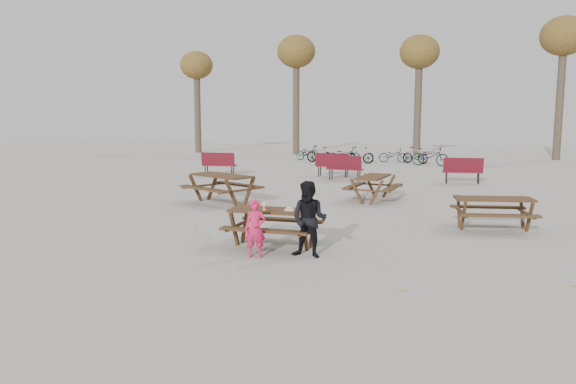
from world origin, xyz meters
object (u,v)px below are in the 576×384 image
(main_picnic_table, at_px, (274,218))
(picnic_table_east, at_px, (493,214))
(child, at_px, (255,229))
(food_tray, at_px, (290,210))
(adult, at_px, (309,220))
(picnic_table_north, at_px, (222,189))
(soda_bottle, at_px, (264,207))
(picnic_table_far, at_px, (373,188))

(main_picnic_table, distance_m, picnic_table_east, 5.41)
(child, bearing_deg, food_tray, 49.84)
(child, distance_m, adult, 1.04)
(child, distance_m, picnic_table_north, 6.59)
(soda_bottle, bearing_deg, adult, -24.42)
(soda_bottle, height_order, child, child)
(main_picnic_table, height_order, picnic_table_north, picnic_table_north)
(main_picnic_table, height_order, adult, adult)
(food_tray, distance_m, picnic_table_east, 5.17)
(main_picnic_table, xyz_separation_m, child, (-0.06, -0.93, -0.03))
(main_picnic_table, height_order, soda_bottle, soda_bottle)
(food_tray, height_order, picnic_table_north, picnic_table_north)
(picnic_table_east, bearing_deg, child, -148.55)
(adult, relative_size, picnic_table_far, 0.80)
(child, height_order, adult, adult)
(adult, xyz_separation_m, picnic_table_east, (3.48, 3.76, -0.35))
(adult, distance_m, picnic_table_far, 7.32)
(food_tray, xyz_separation_m, picnic_table_north, (-3.65, 4.88, -0.35))
(food_tray, relative_size, adult, 0.12)
(food_tray, distance_m, adult, 0.82)
(main_picnic_table, distance_m, picnic_table_far, 6.75)
(picnic_table_east, bearing_deg, picnic_table_far, 122.80)
(picnic_table_north, bearing_deg, picnic_table_far, 49.66)
(soda_bottle, xyz_separation_m, picnic_table_far, (1.19, 6.82, -0.45))
(food_tray, bearing_deg, soda_bottle, -169.98)
(main_picnic_table, relative_size, picnic_table_east, 1.02)
(adult, height_order, picnic_table_far, adult)
(picnic_table_east, bearing_deg, picnic_table_north, 156.85)
(adult, bearing_deg, picnic_table_far, 92.86)
(main_picnic_table, xyz_separation_m, picnic_table_far, (1.04, 6.67, -0.19))
(adult, height_order, picnic_table_east, adult)
(adult, bearing_deg, child, -159.91)
(picnic_table_far, bearing_deg, soda_bottle, 176.82)
(adult, distance_m, picnic_table_north, 6.90)
(food_tray, xyz_separation_m, adult, (0.57, -0.58, -0.06))
(child, distance_m, picnic_table_east, 6.03)
(picnic_table_far, bearing_deg, food_tray, -179.04)
(adult, height_order, picnic_table_north, adult)
(adult, bearing_deg, main_picnic_table, 149.18)
(main_picnic_table, xyz_separation_m, picnic_table_north, (-3.29, 4.81, -0.15))
(main_picnic_table, height_order, picnic_table_far, picnic_table_far)
(soda_bottle, relative_size, picnic_table_east, 0.10)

